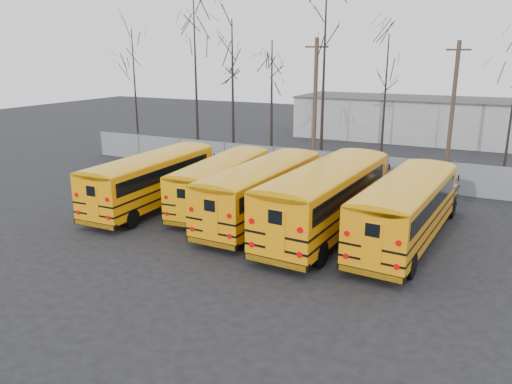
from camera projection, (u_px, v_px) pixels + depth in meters
The scene contains 16 objects.
ground at pixel (245, 236), 23.54m from camera, with size 120.00×120.00×0.00m, color black.
fence at pixel (327, 166), 33.64m from camera, with size 40.00×0.04×2.00m, color gray.
distant_building at pixel (411, 119), 49.78m from camera, with size 22.00×8.00×4.00m, color #B3B3AE.
bus_a at pixel (154, 176), 27.59m from camera, with size 2.69×10.93×3.05m.
bus_b at pixel (223, 178), 27.52m from camera, with size 3.14×10.31×2.84m.
bus_c at pixel (264, 187), 25.19m from camera, with size 2.91×11.18×3.10m.
bus_d at pixel (329, 193), 23.42m from camera, with size 3.52×12.25×3.39m.
bus_e at pixel (407, 205), 22.17m from camera, with size 3.39×11.33×3.13m.
utility_pole_left at pixel (315, 104), 35.78m from camera, with size 1.67×0.29×9.39m.
utility_pole_right at pixel (452, 109), 33.85m from camera, with size 1.57×0.70×9.17m.
tree_0 at pixel (135, 91), 42.94m from camera, with size 0.26×0.26×10.38m, color black.
tree_1 at pixel (196, 77), 42.59m from camera, with size 0.26×0.26×12.82m, color black.
tree_2 at pixel (233, 92), 38.77m from camera, with size 0.26×0.26×10.80m, color black.
tree_3 at pixel (272, 105), 36.75m from camera, with size 0.26×0.26×9.24m, color black.
tree_4 at pixel (323, 82), 34.08m from camera, with size 0.26×0.26×12.86m, color black.
tree_5 at pixel (384, 109), 33.23m from camera, with size 0.26×0.26×9.53m, color black.
Camera 1 is at (10.26, -19.61, 8.31)m, focal length 35.00 mm.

